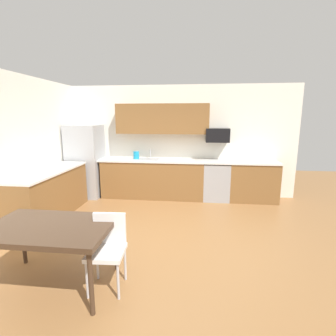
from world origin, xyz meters
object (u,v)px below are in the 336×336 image
(refrigerator, at_px, (86,161))
(chair_near_table, at_px, (108,245))
(dining_table, at_px, (49,230))
(microwave, at_px, (217,135))
(kettle, at_px, (136,156))
(oven_range, at_px, (216,181))

(refrigerator, bearing_deg, chair_near_table, -62.40)
(refrigerator, relative_size, dining_table, 1.25)
(refrigerator, height_order, microwave, refrigerator)
(kettle, bearing_deg, microwave, 1.48)
(dining_table, relative_size, kettle, 7.00)
(refrigerator, relative_size, microwave, 3.24)
(oven_range, distance_m, microwave, 1.08)
(refrigerator, height_order, oven_range, refrigerator)
(oven_range, distance_m, kettle, 2.02)
(microwave, bearing_deg, refrigerator, -176.76)
(dining_table, xyz_separation_m, kettle, (0.17, 3.51, 0.33))
(chair_near_table, bearing_deg, refrigerator, 117.60)
(refrigerator, xyz_separation_m, chair_near_table, (1.72, -3.30, -0.37))
(oven_range, bearing_deg, dining_table, -121.35)
(oven_range, relative_size, chair_near_table, 1.07)
(chair_near_table, bearing_deg, microwave, 67.23)
(oven_range, bearing_deg, refrigerator, -178.56)
(oven_range, height_order, dining_table, oven_range)
(microwave, xyz_separation_m, kettle, (-1.94, -0.05, -0.51))
(oven_range, relative_size, microwave, 1.69)
(refrigerator, relative_size, kettle, 8.76)
(kettle, bearing_deg, dining_table, -92.72)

